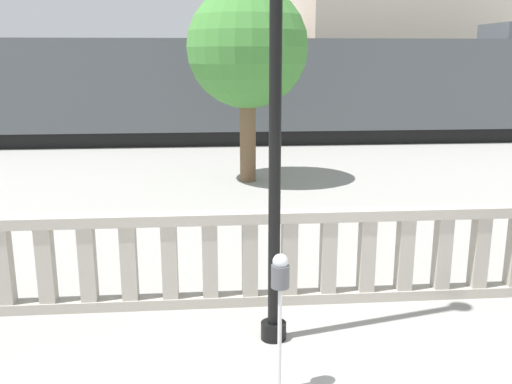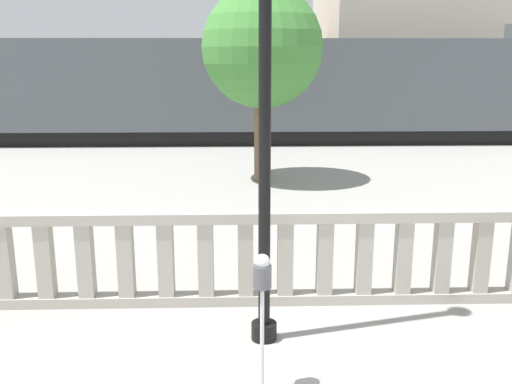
# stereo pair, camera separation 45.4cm
# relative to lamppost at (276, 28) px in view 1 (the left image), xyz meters

# --- Properties ---
(balustrade) EXTENTS (15.72, 0.24, 1.27)m
(balustrade) POSITION_rel_lamppost_xyz_m (0.58, 0.98, -2.88)
(balustrade) COLOR #ADA599
(balustrade) RESTS_ON ground
(lamppost) EXTENTS (0.30, 0.30, 6.80)m
(lamppost) POSITION_rel_lamppost_xyz_m (0.00, 0.00, 0.00)
(lamppost) COLOR black
(lamppost) RESTS_ON ground
(parking_meter) EXTENTS (0.18, 0.18, 1.43)m
(parking_meter) POSITION_rel_lamppost_xyz_m (-0.07, -1.05, -2.36)
(parking_meter) COLOR silver
(parking_meter) RESTS_ON ground
(train_near) EXTENTS (25.17, 2.75, 4.39)m
(train_near) POSITION_rel_lamppost_xyz_m (0.77, 15.55, -1.53)
(train_near) COLOR black
(train_near) RESTS_ON ground
(train_far) EXTENTS (19.16, 2.93, 3.95)m
(train_far) POSITION_rel_lamppost_xyz_m (-5.61, 22.35, -1.74)
(train_far) COLOR black
(train_far) RESTS_ON ground
(tree_left) EXTENTS (3.05, 3.05, 4.95)m
(tree_left) POSITION_rel_lamppost_xyz_m (0.33, 8.59, -0.12)
(tree_left) COLOR brown
(tree_left) RESTS_ON ground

